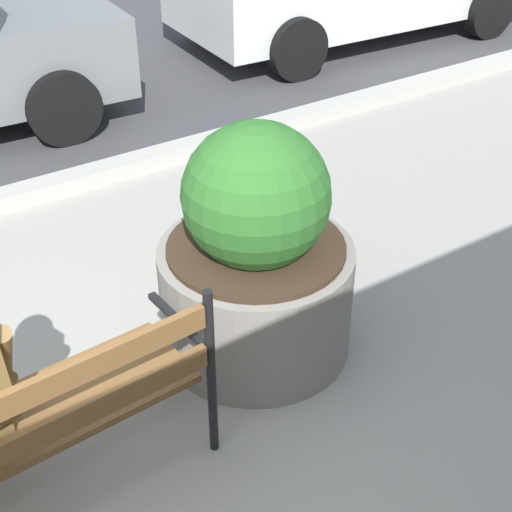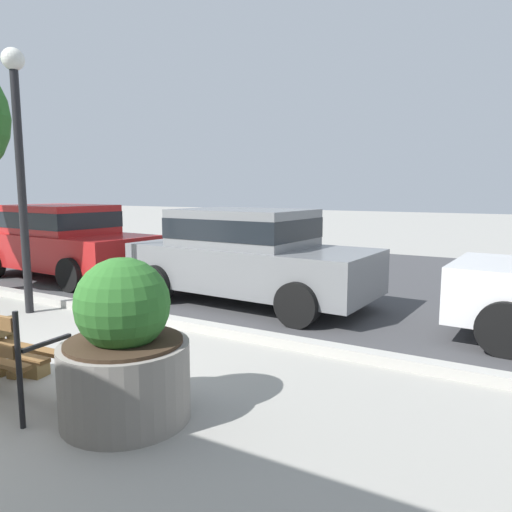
# 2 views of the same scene
# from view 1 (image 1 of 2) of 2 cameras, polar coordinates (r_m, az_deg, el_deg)

# --- Properties ---
(park_bench) EXTENTS (1.83, 0.64, 0.95)m
(park_bench) POSITION_cam_1_polar(r_m,az_deg,el_deg) (3.21, -18.67, -12.75)
(park_bench) COLOR brown
(park_bench) RESTS_ON ground
(concrete_planter) EXTENTS (1.05, 1.05, 1.35)m
(concrete_planter) POSITION_cam_1_polar(r_m,az_deg,el_deg) (3.92, 0.00, -0.36)
(concrete_planter) COLOR gray
(concrete_planter) RESTS_ON ground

